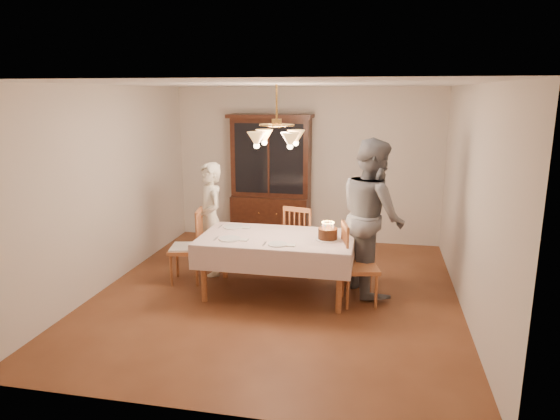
% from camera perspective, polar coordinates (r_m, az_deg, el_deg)
% --- Properties ---
extents(ground, '(5.00, 5.00, 0.00)m').
position_cam_1_polar(ground, '(6.46, -0.36, -9.50)').
color(ground, '#5C2F1A').
rests_on(ground, ground).
extents(room_shell, '(5.00, 5.00, 5.00)m').
position_cam_1_polar(room_shell, '(6.03, -0.38, 4.49)').
color(room_shell, white).
rests_on(room_shell, ground).
extents(dining_table, '(1.90, 1.10, 0.76)m').
position_cam_1_polar(dining_table, '(6.23, -0.36, -3.70)').
color(dining_table, '#95502B').
rests_on(dining_table, ground).
extents(china_hutch, '(1.38, 0.54, 2.16)m').
position_cam_1_polar(china_hutch, '(8.41, -1.03, 3.26)').
color(china_hutch, black).
rests_on(china_hutch, ground).
extents(chair_far_side, '(0.53, 0.51, 1.00)m').
position_cam_1_polar(chair_far_side, '(7.00, 2.49, -3.85)').
color(chair_far_side, '#95502B').
rests_on(chair_far_side, ground).
extents(chair_left_end, '(0.49, 0.51, 1.00)m').
position_cam_1_polar(chair_left_end, '(6.83, -10.61, -4.42)').
color(chair_left_end, '#95502B').
rests_on(chair_left_end, ground).
extents(chair_right_end, '(0.51, 0.52, 1.00)m').
position_cam_1_polar(chair_right_end, '(6.11, 8.98, -6.61)').
color(chair_right_end, '#95502B').
rests_on(chair_right_end, ground).
extents(elderly_woman, '(0.65, 0.69, 1.58)m').
position_cam_1_polar(elderly_woman, '(6.98, -7.96, -1.06)').
color(elderly_woman, silver).
rests_on(elderly_woman, ground).
extents(adult_in_grey, '(1.06, 1.17, 1.97)m').
position_cam_1_polar(adult_in_grey, '(6.39, 10.49, -0.70)').
color(adult_in_grey, slate).
rests_on(adult_in_grey, ground).
extents(birthday_cake, '(0.30, 0.30, 0.22)m').
position_cam_1_polar(birthday_cake, '(6.08, 5.48, -2.77)').
color(birthday_cake, white).
rests_on(birthday_cake, dining_table).
extents(place_setting_near_left, '(0.41, 0.27, 0.02)m').
position_cam_1_polar(place_setting_near_left, '(6.11, -5.65, -3.30)').
color(place_setting_near_left, white).
rests_on(place_setting_near_left, dining_table).
extents(place_setting_near_right, '(0.38, 0.23, 0.02)m').
position_cam_1_polar(place_setting_near_right, '(5.87, -0.14, -3.95)').
color(place_setting_near_right, white).
rests_on(place_setting_near_right, dining_table).
extents(place_setting_far_left, '(0.42, 0.27, 0.02)m').
position_cam_1_polar(place_setting_far_left, '(6.65, -5.26, -1.93)').
color(place_setting_far_left, white).
rests_on(place_setting_far_left, dining_table).
extents(chandelier, '(0.62, 0.62, 0.73)m').
position_cam_1_polar(chandelier, '(5.98, -0.38, 8.24)').
color(chandelier, '#BF8C3F').
rests_on(chandelier, ground).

